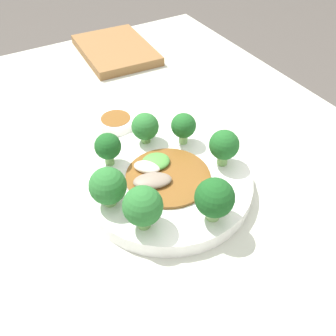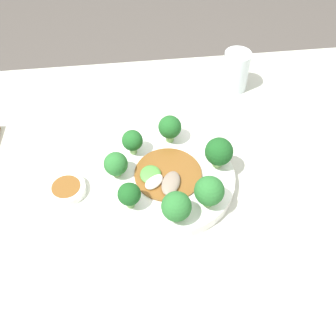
{
  "view_description": "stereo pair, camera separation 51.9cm",
  "coord_description": "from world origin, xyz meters",
  "px_view_note": "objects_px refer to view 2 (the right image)",
  "views": [
    {
      "loc": [
        0.35,
        -0.19,
        1.18
      ],
      "look_at": [
        -0.01,
        0.02,
        0.79
      ],
      "focal_mm": 42.0,
      "sensor_mm": 36.0,
      "label": 1
    },
    {
      "loc": [
        -0.07,
        -0.44,
        1.36
      ],
      "look_at": [
        -0.01,
        0.02,
        0.79
      ],
      "focal_mm": 42.0,
      "sensor_mm": 36.0,
      "label": 2
    }
  ],
  "objects_px": {
    "plate": "(168,179)",
    "broccoli_southwest": "(129,195)",
    "broccoli_south": "(176,207)",
    "broccoli_west": "(116,164)",
    "drinking_glass": "(236,71)",
    "sauce_dish": "(67,189)",
    "broccoli_north": "(169,128)",
    "broccoli_east": "(219,152)",
    "broccoli_northwest": "(132,141)",
    "broccoli_southeast": "(209,191)",
    "stirfry_center": "(164,176)"
  },
  "relations": [
    {
      "from": "plate",
      "to": "drinking_glass",
      "type": "relative_size",
      "value": 2.68
    },
    {
      "from": "broccoli_south",
      "to": "stirfry_center",
      "type": "xyz_separation_m",
      "value": [
        -0.01,
        0.09,
        -0.03
      ]
    },
    {
      "from": "broccoli_south",
      "to": "broccoli_northwest",
      "type": "distance_m",
      "value": 0.17
    },
    {
      "from": "broccoli_north",
      "to": "drinking_glass",
      "type": "bearing_deg",
      "value": 45.25
    },
    {
      "from": "broccoli_north",
      "to": "broccoli_east",
      "type": "distance_m",
      "value": 0.11
    },
    {
      "from": "broccoli_southeast",
      "to": "broccoli_south",
      "type": "distance_m",
      "value": 0.06
    },
    {
      "from": "plate",
      "to": "broccoli_southwest",
      "type": "relative_size",
      "value": 4.64
    },
    {
      "from": "plate",
      "to": "broccoli_south",
      "type": "relative_size",
      "value": 4.26
    },
    {
      "from": "plate",
      "to": "broccoli_southwest",
      "type": "bearing_deg",
      "value": -140.27
    },
    {
      "from": "broccoli_north",
      "to": "broccoli_southwest",
      "type": "relative_size",
      "value": 1.1
    },
    {
      "from": "sauce_dish",
      "to": "broccoli_northwest",
      "type": "bearing_deg",
      "value": 25.7
    },
    {
      "from": "broccoli_north",
      "to": "broccoli_northwest",
      "type": "height_order",
      "value": "broccoli_north"
    },
    {
      "from": "broccoli_southeast",
      "to": "drinking_glass",
      "type": "bearing_deg",
      "value": 69.56
    },
    {
      "from": "broccoli_southeast",
      "to": "drinking_glass",
      "type": "distance_m",
      "value": 0.37
    },
    {
      "from": "broccoli_southwest",
      "to": "stirfry_center",
      "type": "bearing_deg",
      "value": 39.18
    },
    {
      "from": "broccoli_west",
      "to": "stirfry_center",
      "type": "xyz_separation_m",
      "value": [
        0.09,
        -0.02,
        -0.02
      ]
    },
    {
      "from": "broccoli_south",
      "to": "broccoli_northwest",
      "type": "xyz_separation_m",
      "value": [
        -0.06,
        0.16,
        0.0
      ]
    },
    {
      "from": "broccoli_west",
      "to": "broccoli_south",
      "type": "bearing_deg",
      "value": -47.95
    },
    {
      "from": "broccoli_south",
      "to": "sauce_dish",
      "type": "height_order",
      "value": "broccoli_south"
    },
    {
      "from": "broccoli_southeast",
      "to": "stirfry_center",
      "type": "xyz_separation_m",
      "value": [
        -0.07,
        0.07,
        -0.03
      ]
    },
    {
      "from": "broccoli_south",
      "to": "broccoli_east",
      "type": "bearing_deg",
      "value": 49.2
    },
    {
      "from": "broccoli_northwest",
      "to": "stirfry_center",
      "type": "height_order",
      "value": "broccoli_northwest"
    },
    {
      "from": "broccoli_east",
      "to": "broccoli_southeast",
      "type": "xyz_separation_m",
      "value": [
        -0.03,
        -0.09,
        -0.0
      ]
    },
    {
      "from": "broccoli_west",
      "to": "broccoli_northwest",
      "type": "distance_m",
      "value": 0.06
    },
    {
      "from": "broccoli_southeast",
      "to": "broccoli_southwest",
      "type": "distance_m",
      "value": 0.14
    },
    {
      "from": "broccoli_east",
      "to": "stirfry_center",
      "type": "xyz_separation_m",
      "value": [
        -0.1,
        -0.02,
        -0.03
      ]
    },
    {
      "from": "broccoli_east",
      "to": "sauce_dish",
      "type": "relative_size",
      "value": 0.9
    },
    {
      "from": "broccoli_east",
      "to": "broccoli_north",
      "type": "bearing_deg",
      "value": 138.15
    },
    {
      "from": "plate",
      "to": "sauce_dish",
      "type": "distance_m",
      "value": 0.19
    },
    {
      "from": "broccoli_north",
      "to": "broccoli_south",
      "type": "distance_m",
      "value": 0.19
    },
    {
      "from": "broccoli_south",
      "to": "broccoli_west",
      "type": "bearing_deg",
      "value": 132.05
    },
    {
      "from": "broccoli_northwest",
      "to": "drinking_glass",
      "type": "bearing_deg",
      "value": 39.1
    },
    {
      "from": "broccoli_southeast",
      "to": "broccoli_south",
      "type": "relative_size",
      "value": 1.08
    },
    {
      "from": "broccoli_southeast",
      "to": "broccoli_northwest",
      "type": "relative_size",
      "value": 1.18
    },
    {
      "from": "drinking_glass",
      "to": "broccoli_south",
      "type": "bearing_deg",
      "value": -117.18
    },
    {
      "from": "broccoli_east",
      "to": "stirfry_center",
      "type": "height_order",
      "value": "broccoli_east"
    },
    {
      "from": "broccoli_southeast",
      "to": "broccoli_west",
      "type": "distance_m",
      "value": 0.18
    },
    {
      "from": "plate",
      "to": "broccoli_east",
      "type": "bearing_deg",
      "value": 7.77
    },
    {
      "from": "broccoli_north",
      "to": "broccoli_southwest",
      "type": "xyz_separation_m",
      "value": [
        -0.09,
        -0.15,
        -0.0
      ]
    },
    {
      "from": "broccoli_southwest",
      "to": "plate",
      "type": "bearing_deg",
      "value": 39.73
    },
    {
      "from": "broccoli_west",
      "to": "sauce_dish",
      "type": "xyz_separation_m",
      "value": [
        -0.1,
        -0.01,
        -0.05
      ]
    },
    {
      "from": "broccoli_east",
      "to": "broccoli_southeast",
      "type": "height_order",
      "value": "same"
    },
    {
      "from": "stirfry_center",
      "to": "broccoli_southwest",
      "type": "bearing_deg",
      "value": -140.82
    },
    {
      "from": "stirfry_center",
      "to": "plate",
      "type": "bearing_deg",
      "value": 44.26
    },
    {
      "from": "plate",
      "to": "broccoli_east",
      "type": "distance_m",
      "value": 0.11
    },
    {
      "from": "broccoli_east",
      "to": "broccoli_northwest",
      "type": "bearing_deg",
      "value": 161.98
    },
    {
      "from": "broccoli_southwest",
      "to": "broccoli_northwest",
      "type": "distance_m",
      "value": 0.13
    },
    {
      "from": "stirfry_center",
      "to": "broccoli_southeast",
      "type": "bearing_deg",
      "value": -43.42
    },
    {
      "from": "broccoli_southwest",
      "to": "drinking_glass",
      "type": "distance_m",
      "value": 0.42
    },
    {
      "from": "plate",
      "to": "broccoli_northwest",
      "type": "xyz_separation_m",
      "value": [
        -0.06,
        0.06,
        0.04
      ]
    }
  ]
}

